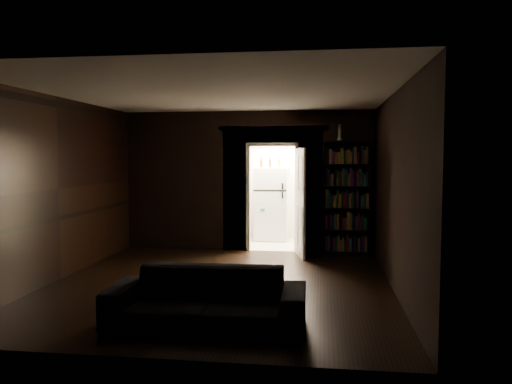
% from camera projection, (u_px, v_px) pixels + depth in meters
% --- Properties ---
extents(ground, '(5.50, 5.50, 0.00)m').
position_uv_depth(ground, '(220.00, 285.00, 7.37)').
color(ground, black).
rests_on(ground, ground).
extents(room_walls, '(5.02, 5.61, 2.84)m').
position_uv_depth(room_walls, '(232.00, 169.00, 8.32)').
color(room_walls, black).
rests_on(room_walls, ground).
extents(kitchen_alcove, '(2.20, 1.80, 2.60)m').
position_uv_depth(kitchen_alcove, '(277.00, 188.00, 11.05)').
color(kitchen_alcove, beige).
rests_on(kitchen_alcove, ground).
extents(sofa, '(2.21, 1.00, 0.84)m').
position_uv_depth(sofa, '(207.00, 289.00, 5.52)').
color(sofa, black).
rests_on(sofa, ground).
extents(bookshelf, '(0.96, 0.61, 2.20)m').
position_uv_depth(bookshelf, '(346.00, 198.00, 9.59)').
color(bookshelf, black).
rests_on(bookshelf, ground).
extents(refrigerator, '(0.93, 0.90, 1.65)m').
position_uv_depth(refrigerator, '(271.00, 204.00, 11.34)').
color(refrigerator, white).
rests_on(refrigerator, ground).
extents(door, '(0.25, 0.84, 2.05)m').
position_uv_depth(door, '(300.00, 202.00, 9.45)').
color(door, white).
rests_on(door, ground).
extents(figurine, '(0.11, 0.11, 0.31)m').
position_uv_depth(figurine, '(340.00, 132.00, 9.56)').
color(figurine, silver).
rests_on(figurine, bookshelf).
extents(bottles, '(0.67, 0.17, 0.27)m').
position_uv_depth(bottles, '(270.00, 161.00, 11.26)').
color(bottles, black).
rests_on(bottles, refrigerator).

